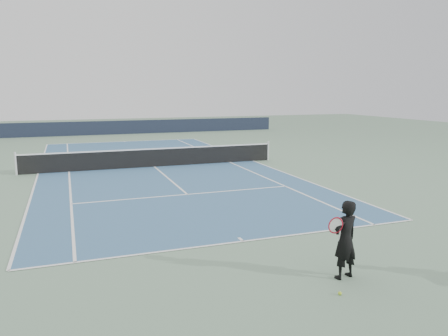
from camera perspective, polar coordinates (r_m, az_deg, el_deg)
name	(u,v)px	position (r m, az deg, el deg)	size (l,w,h in m)	color
ground	(154,167)	(22.53, -9.08, 0.14)	(80.00, 80.00, 0.00)	slate
court_surface	(154,167)	(22.53, -9.08, 0.15)	(10.97, 23.77, 0.01)	#386086
tennis_net	(154,157)	(22.45, -9.12, 1.41)	(12.90, 0.10, 1.07)	silver
windscreen_far	(115,128)	(40.04, -14.00, 5.15)	(30.00, 0.25, 1.20)	black
tennis_player	(345,240)	(9.41, 15.54, -9.00)	(0.81, 0.58, 1.66)	black
tennis_ball	(340,293)	(8.93, 14.90, -15.53)	(0.07, 0.07, 0.07)	#BEDF2D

